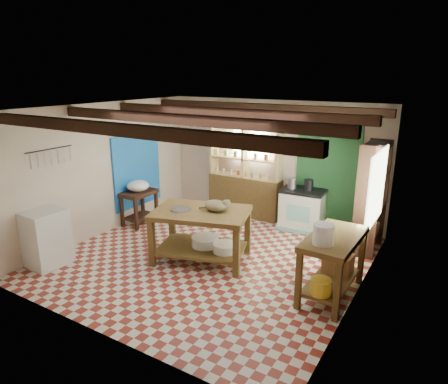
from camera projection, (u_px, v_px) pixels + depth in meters
The scene contains 30 objects.
floor at pixel (210, 258), 7.06m from camera, with size 5.00×5.00×0.02m, color maroon.
ceiling at pixel (208, 108), 6.31m from camera, with size 5.00×5.00×0.02m, color #4C4C51.
wall_back at pixel (272, 160), 8.73m from camera, with size 5.00×0.04×2.60m, color beige.
wall_front at pixel (92, 238), 4.63m from camera, with size 5.00×0.04×2.60m, color beige.
wall_left at pixel (104, 169), 7.92m from camera, with size 0.04×5.00×2.60m, color beige.
wall_right at pixel (363, 213), 5.44m from camera, with size 0.04×5.00×2.60m, color beige.
ceiling_beams at pixel (209, 116), 6.34m from camera, with size 5.00×3.80×0.15m, color #321B11.
blue_wall_patch at pixel (137, 170), 8.70m from camera, with size 0.04×1.40×1.60m, color blue.
green_wall_patch at pixel (327, 170), 8.10m from camera, with size 1.30×0.04×2.30m, color #225529.
window_back at pixel (251, 140), 8.85m from camera, with size 0.90×0.02×0.80m, color white.
window_right at pixel (377, 188), 6.25m from camera, with size 0.02×1.30×1.20m, color white.
utensil_rail at pixel (50, 156), 6.77m from camera, with size 0.06×0.90×0.28m, color black.
pot_rack at pixel (324, 126), 7.49m from camera, with size 0.86×0.12×0.36m, color black.
shelving_unit at pixel (245, 168), 8.91m from camera, with size 1.70×0.34×2.20m, color tan.
tall_rack at pixel (372, 198), 7.11m from camera, with size 0.40×0.86×2.00m, color #321B11.
work_table at pixel (201, 235), 6.89m from camera, with size 1.59×1.06×0.90m, color brown.
stove at pixel (302, 209), 8.26m from camera, with size 0.87×0.59×0.86m, color beige.
prep_table at pixel (139, 208), 8.54m from camera, with size 0.50×0.73×0.74m, color #321B11.
white_cabinet at pixel (47, 238), 6.69m from camera, with size 0.53×0.64×0.96m, color silver.
right_counter at pixel (332, 266), 5.74m from camera, with size 0.65×1.30×0.93m, color brown.
cat at pixel (216, 206), 6.72m from camera, with size 0.41×0.31×0.18m, color olive.
steel_tray at pixel (180, 209), 6.79m from camera, with size 0.34×0.34×0.02m, color #96959C.
basin_large at pixel (205, 241), 6.96m from camera, with size 0.48×0.48×0.17m, color silver.
basin_small at pixel (225, 248), 6.73m from camera, with size 0.41×0.41×0.15m, color silver.
kettle_left at pixel (292, 183), 8.21m from camera, with size 0.18×0.18×0.21m, color #96959C.
kettle_right at pixel (309, 185), 8.06m from camera, with size 0.18×0.18×0.22m, color black.
enamel_bowl at pixel (138, 186), 8.40m from camera, with size 0.47×0.47×0.23m, color silver.
white_bucket at pixel (323, 234), 5.31m from camera, with size 0.28×0.28×0.28m, color silver.
wicker_basket at pixel (338, 263), 6.01m from camera, with size 0.41×0.33×0.29m, color #91623A.
yellow_tub at pixel (321, 287), 5.41m from camera, with size 0.29×0.29×0.21m, color gold.
Camera 1 is at (3.53, -5.37, 3.13)m, focal length 32.00 mm.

